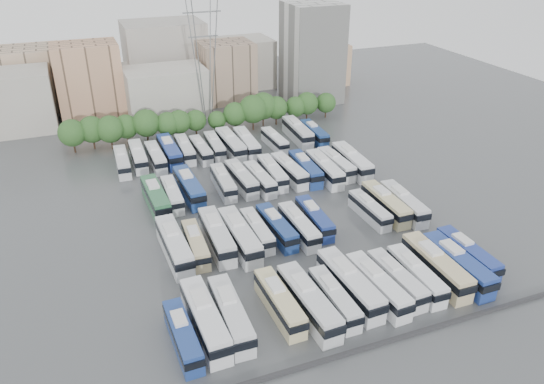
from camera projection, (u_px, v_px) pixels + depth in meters
name	position (u px, v px, depth m)	size (l,w,h in m)	color
ground	(274.00, 218.00, 90.61)	(220.00, 220.00, 0.00)	#424447
parapet	(375.00, 345.00, 63.22)	(56.00, 0.50, 0.50)	#2D2D30
tree_line	(204.00, 117.00, 123.09)	(66.59, 8.27, 8.53)	black
city_buildings	(152.00, 74.00, 143.99)	(102.00, 35.00, 20.00)	#9E998E
apartment_tower	(312.00, 53.00, 143.56)	(14.00, 14.00, 26.00)	silver
electricity_pylon	(204.00, 47.00, 124.00)	(9.00, 6.91, 33.83)	slate
bus_r0_s0	(183.00, 336.00, 62.58)	(2.68, 11.17, 3.49)	navy
bus_r0_s1	(205.00, 319.00, 64.61)	(3.27, 13.66, 4.27)	silver
bus_r0_s2	(231.00, 314.00, 65.60)	(3.12, 12.85, 4.01)	silver
bus_r0_s4	(280.00, 302.00, 67.85)	(2.87, 11.98, 3.74)	beige
bus_r0_s5	(308.00, 302.00, 67.53)	(3.53, 13.69, 4.26)	silver
bus_r0_s6	(334.00, 298.00, 68.71)	(2.47, 11.23, 3.52)	silver
bus_r0_s7	(350.00, 284.00, 70.79)	(3.54, 13.74, 4.28)	silver
bus_r0_s8	(377.00, 285.00, 70.77)	(3.34, 12.66, 3.94)	white
bus_r0_s9	(396.00, 279.00, 72.27)	(2.95, 11.66, 3.63)	silver
bus_r0_s10	(416.00, 275.00, 73.05)	(2.82, 11.81, 3.69)	white
bus_r0_s11	(436.00, 266.00, 74.49)	(3.18, 13.57, 4.24)	#CAB98B
bus_r0_s12	(457.00, 264.00, 74.88)	(2.98, 13.32, 4.17)	navy
bus_r0_s13	(467.00, 254.00, 77.55)	(2.64, 11.95, 3.75)	navy
bus_r1_s1	(174.00, 245.00, 79.18)	(3.29, 13.57, 4.24)	silver
bus_r1_s2	(196.00, 244.00, 80.15)	(2.88, 11.13, 3.46)	#C4B487
bus_r1_s3	(217.00, 235.00, 81.64)	(3.29, 13.46, 4.20)	silver
bus_r1_s4	(240.00, 236.00, 81.52)	(3.13, 13.64, 4.27)	silver
bus_r1_s5	(257.00, 230.00, 83.74)	(2.42, 10.86, 3.40)	silver
bus_r1_s6	(277.00, 227.00, 84.40)	(3.07, 11.78, 3.67)	navy
bus_r1_s7	(299.00, 226.00, 84.64)	(2.66, 11.81, 3.70)	silver
bus_r1_s8	(314.00, 218.00, 86.99)	(2.93, 11.52, 3.59)	navy
bus_r1_s11	(370.00, 210.00, 89.69)	(2.53, 10.82, 3.38)	silver
bus_r1_s12	(385.00, 204.00, 90.99)	(2.99, 12.69, 3.97)	beige
bus_r1_s13	(403.00, 203.00, 91.21)	(3.34, 12.64, 3.93)	silver
bus_r2_s1	(156.00, 197.00, 92.80)	(3.27, 13.18, 4.11)	#2C6840
bus_r2_s2	(172.00, 194.00, 94.53)	(2.65, 11.07, 3.46)	silver
bus_r2_s3	(189.00, 187.00, 96.51)	(3.30, 13.21, 4.12)	navy
bus_r2_s5	(223.00, 182.00, 98.77)	(3.02, 11.62, 3.61)	silver
bus_r2_s6	(241.00, 178.00, 99.98)	(3.16, 12.28, 3.82)	silver
bus_r2_s7	(260.00, 179.00, 99.97)	(2.95, 11.57, 3.60)	silver
bus_r2_s8	(272.00, 172.00, 102.35)	(3.08, 12.02, 3.74)	silver
bus_r2_s9	(289.00, 170.00, 103.11)	(3.24, 12.32, 3.83)	silver
bus_r2_s10	(305.00, 168.00, 103.82)	(3.32, 12.62, 3.92)	navy
bus_r2_s11	(324.00, 169.00, 103.45)	(3.29, 13.13, 4.09)	silver
bus_r2_s12	(336.00, 164.00, 105.89)	(2.91, 12.07, 3.77)	white
bus_r2_s13	(352.00, 161.00, 106.51)	(3.60, 13.74, 4.27)	silver
bus_r3_s0	(122.00, 162.00, 107.04)	(2.92, 11.64, 3.63)	silver
bus_r3_s1	(138.00, 156.00, 109.40)	(2.92, 12.15, 3.79)	silver
bus_r3_s2	(156.00, 157.00, 109.01)	(2.75, 11.81, 3.69)	silver
bus_r3_s3	(169.00, 151.00, 111.20)	(3.04, 13.23, 4.14)	navy
bus_r3_s4	(185.00, 149.00, 112.74)	(2.91, 11.66, 3.63)	silver
bus_r3_s5	(201.00, 150.00, 112.74)	(2.67, 11.18, 3.49)	silver
bus_r3_s6	(215.00, 146.00, 114.53)	(2.99, 11.47, 3.57)	silver
bus_r3_s7	(231.00, 144.00, 114.54)	(3.17, 13.53, 4.23)	silver
bus_r3_s8	(247.00, 143.00, 115.38)	(3.40, 13.01, 4.05)	silver
bus_r3_s10	(275.00, 140.00, 117.60)	(2.66, 10.90, 3.40)	silver
bus_r3_s12	(298.00, 132.00, 121.25)	(3.56, 13.58, 4.22)	silver
bus_r3_s13	(314.00, 133.00, 121.10)	(3.01, 11.82, 3.68)	navy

